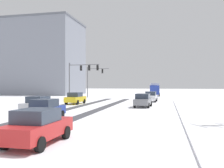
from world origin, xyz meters
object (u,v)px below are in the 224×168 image
(box_truck_delivery, at_px, (155,89))
(car_red_sixth, at_px, (38,126))
(traffic_signal_far_left, at_px, (93,77))
(car_silver_fourth, at_px, (39,105))
(office_building_far_left_block, at_px, (33,58))
(car_blue_fifth, at_px, (45,110))
(car_grey_third, at_px, (143,100))
(traffic_signal_near_left, at_px, (81,73))
(car_white_lead, at_px, (151,97))
(car_yellow_cab_second, at_px, (75,98))

(box_truck_delivery, bearing_deg, car_red_sixth, -93.52)
(traffic_signal_far_left, bearing_deg, car_silver_fourth, -83.39)
(box_truck_delivery, height_order, office_building_far_left_block, office_building_far_left_block)
(traffic_signal_far_left, xyz_separation_m, car_blue_fifth, (6.21, -32.95, -3.53))
(car_grey_third, xyz_separation_m, office_building_far_left_block, (-33.98, 32.61, 9.30))
(car_red_sixth, bearing_deg, traffic_signal_near_left, 106.06)
(traffic_signal_far_left, xyz_separation_m, car_red_sixth, (9.49, -39.87, -3.53))
(car_red_sixth, bearing_deg, car_silver_fourth, 118.98)
(traffic_signal_near_left, height_order, car_blue_fifth, traffic_signal_near_left)
(car_blue_fifth, xyz_separation_m, car_red_sixth, (3.29, -6.91, 0.00))
(car_silver_fourth, bearing_deg, car_blue_fifth, -55.70)
(car_silver_fourth, bearing_deg, car_white_lead, 61.81)
(car_white_lead, distance_m, car_grey_third, 9.40)
(traffic_signal_near_left, distance_m, car_yellow_cab_second, 8.64)
(traffic_signal_near_left, bearing_deg, car_white_lead, -3.49)
(traffic_signal_far_left, relative_size, car_white_lead, 1.57)
(traffic_signal_near_left, distance_m, car_grey_third, 15.84)
(car_red_sixth, bearing_deg, office_building_far_left_block, 120.73)
(traffic_signal_far_left, relative_size, car_grey_third, 1.55)
(car_blue_fifth, bearing_deg, box_truck_delivery, 81.51)
(traffic_signal_near_left, bearing_deg, car_blue_fifth, -77.01)
(traffic_signal_near_left, bearing_deg, box_truck_delivery, 59.51)
(car_grey_third, distance_m, box_truck_delivery, 29.76)
(box_truck_delivery, bearing_deg, car_blue_fifth, -98.49)
(box_truck_delivery, bearing_deg, car_silver_fourth, -103.55)
(car_yellow_cab_second, distance_m, car_blue_fifth, 15.63)
(car_grey_third, height_order, car_red_sixth, same)
(office_building_far_left_block, bearing_deg, car_grey_third, -43.82)
(car_red_sixth, height_order, office_building_far_left_block, office_building_far_left_block)
(traffic_signal_far_left, relative_size, car_red_sixth, 1.58)
(office_building_far_left_block, bearing_deg, box_truck_delivery, -4.82)
(car_silver_fourth, relative_size, office_building_far_left_block, 0.16)
(car_white_lead, bearing_deg, car_blue_fifth, -106.84)
(car_yellow_cab_second, bearing_deg, car_silver_fourth, -87.23)
(car_red_sixth, relative_size, box_truck_delivery, 0.55)
(car_blue_fifth, height_order, office_building_far_left_block, office_building_far_left_block)
(traffic_signal_near_left, height_order, box_truck_delivery, traffic_signal_near_left)
(box_truck_delivery, relative_size, office_building_far_left_block, 0.28)
(car_blue_fifth, relative_size, office_building_far_left_block, 0.16)
(traffic_signal_far_left, xyz_separation_m, car_grey_third, (12.49, -20.36, -3.53))
(car_blue_fifth, distance_m, box_truck_delivery, 42.82)
(traffic_signal_near_left, relative_size, office_building_far_left_block, 0.24)
(traffic_signal_far_left, xyz_separation_m, car_silver_fourth, (3.33, -28.74, -3.53))
(traffic_signal_near_left, height_order, traffic_signal_far_left, same)
(car_yellow_cab_second, distance_m, box_truck_delivery, 28.79)
(car_grey_third, xyz_separation_m, car_blue_fifth, (-6.28, -12.59, 0.00))
(car_white_lead, xyz_separation_m, car_yellow_cab_second, (-10.06, -6.73, 0.00))
(car_red_sixth, bearing_deg, car_yellow_cab_second, 106.81)
(car_grey_third, bearing_deg, car_silver_fourth, -137.52)
(traffic_signal_near_left, bearing_deg, car_silver_fourth, -82.70)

